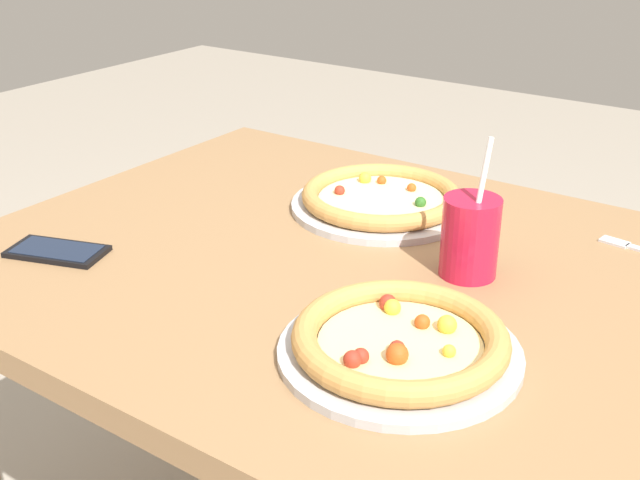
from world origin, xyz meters
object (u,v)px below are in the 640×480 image
drink_cup_colored (470,237)px  cell_phone (57,251)px  pizza_far (381,199)px  pizza_near (400,342)px

drink_cup_colored → cell_phone: drink_cup_colored is taller
pizza_far → drink_cup_colored: 0.28m
pizza_near → drink_cup_colored: (-0.03, 0.25, 0.04)m
drink_cup_colored → cell_phone: 0.63m
pizza_near → pizza_far: (-0.26, 0.39, -0.00)m
pizza_far → cell_phone: (-0.32, -0.44, -0.01)m
pizza_near → cell_phone: 0.58m
pizza_near → cell_phone: size_ratio=1.81×
pizza_far → drink_cup_colored: drink_cup_colored is taller
drink_cup_colored → pizza_near: bearing=-83.6°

